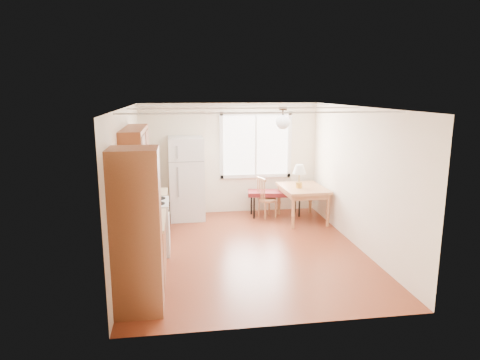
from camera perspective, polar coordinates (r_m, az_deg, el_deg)
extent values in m
cube|color=#5A2112|center=(7.67, 0.96, -9.33)|extent=(4.60, 5.60, 0.12)
cube|color=white|center=(7.16, 1.03, 9.68)|extent=(4.60, 5.60, 0.12)
cube|color=#F4E4C3|center=(9.75, -1.40, 2.87)|extent=(4.60, 0.10, 2.50)
cube|color=#F4E4C3|center=(4.94, 5.73, -6.15)|extent=(4.60, 0.10, 2.50)
cube|color=#F4E4C3|center=(7.27, -14.77, -0.63)|extent=(0.10, 5.60, 2.50)
cube|color=#F4E4C3|center=(7.88, 15.49, 0.29)|extent=(0.10, 5.60, 2.50)
cube|color=brown|center=(5.51, -13.60, -6.71)|extent=(0.60, 0.60, 2.10)
cube|color=brown|center=(6.65, -12.58, -9.05)|extent=(0.60, 1.10, 0.86)
cube|color=tan|center=(6.51, -12.67, -5.35)|extent=(0.62, 1.14, 0.04)
cube|color=silver|center=(7.63, -11.86, -6.11)|extent=(0.65, 0.76, 0.90)
cube|color=brown|center=(8.36, -11.73, -4.67)|extent=(0.60, 0.60, 0.86)
cube|color=brown|center=(7.00, -13.82, 3.94)|extent=(0.33, 1.60, 0.70)
cube|color=white|center=(9.78, 2.11, 4.68)|extent=(1.50, 0.02, 1.35)
cylinder|color=black|center=(7.69, 5.76, 9.47)|extent=(0.14, 0.14, 0.06)
cylinder|color=black|center=(7.70, 5.74, 8.73)|extent=(0.03, 0.03, 0.16)
sphere|color=white|center=(7.70, 5.72, 7.69)|extent=(0.26, 0.26, 0.26)
cube|color=silver|center=(9.37, -7.15, 0.24)|extent=(0.76, 0.76, 1.80)
cube|color=gray|center=(8.92, -7.16, 2.42)|extent=(0.74, 0.02, 0.02)
cube|color=gray|center=(8.95, -8.31, 0.84)|extent=(0.03, 0.03, 1.08)
cube|color=#5D1619|center=(9.60, 4.74, -1.76)|extent=(1.28, 0.63, 0.09)
cylinder|color=black|center=(9.41, 1.89, -3.78)|extent=(0.04, 0.04, 0.47)
cylinder|color=black|center=(9.64, 7.91, -3.51)|extent=(0.04, 0.04, 0.47)
cylinder|color=black|center=(9.74, 1.53, -3.25)|extent=(0.04, 0.04, 0.47)
cylinder|color=black|center=(9.96, 7.37, -3.00)|extent=(0.04, 0.04, 0.47)
cube|color=#9E643D|center=(9.28, 8.38, -1.09)|extent=(0.94, 1.22, 0.06)
cube|color=#9E643D|center=(9.30, 8.37, -1.57)|extent=(0.84, 1.12, 0.10)
cylinder|color=#9E643D|center=(8.78, 7.11, -4.32)|extent=(0.07, 0.07, 0.68)
cylinder|color=#9E643D|center=(9.03, 11.65, -4.01)|extent=(0.07, 0.07, 0.68)
cylinder|color=#9E643D|center=(9.74, 5.22, -2.64)|extent=(0.07, 0.07, 0.68)
cylinder|color=#9E643D|center=(9.97, 9.37, -2.41)|extent=(0.07, 0.07, 0.68)
cylinder|color=#9E643D|center=(9.46, 3.66, -2.65)|extent=(0.40, 0.40, 0.05)
cylinder|color=#9E643D|center=(9.34, 3.37, -4.13)|extent=(0.04, 0.04, 0.41)
cylinder|color=#9E643D|center=(9.47, 4.77, -3.92)|extent=(0.04, 0.04, 0.41)
cylinder|color=#9E643D|center=(9.56, 2.53, -3.74)|extent=(0.04, 0.04, 0.41)
cylinder|color=#9E643D|center=(9.69, 3.91, -3.54)|extent=(0.04, 0.04, 0.41)
cylinder|color=gold|center=(9.17, 7.86, -0.67)|extent=(0.13, 0.13, 0.12)
cylinder|color=gold|center=(9.14, 7.89, 0.27)|extent=(0.02, 0.02, 0.19)
cone|color=white|center=(9.10, 7.92, 1.45)|extent=(0.29, 0.29, 0.19)
cube|color=black|center=(6.27, -13.12, -5.47)|extent=(0.21, 0.24, 0.08)
cube|color=black|center=(6.14, -13.26, -4.18)|extent=(0.18, 0.09, 0.27)
cylinder|color=black|center=(6.29, -13.13, -4.51)|extent=(0.13, 0.13, 0.11)
cylinder|color=red|center=(6.80, -13.42, -3.80)|extent=(0.10, 0.10, 0.15)
sphere|color=red|center=(6.78, -13.46, -2.99)|extent=(0.05, 0.05, 0.05)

